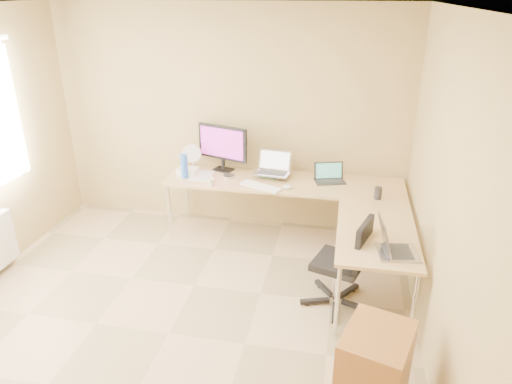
% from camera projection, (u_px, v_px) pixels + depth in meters
% --- Properties ---
extents(floor, '(4.50, 4.50, 0.00)m').
position_uv_depth(floor, '(168.00, 333.00, 4.03)').
color(floor, tan).
rests_on(floor, ground).
extents(ceiling, '(4.50, 4.50, 0.00)m').
position_uv_depth(ceiling, '(138.00, 8.00, 2.99)').
color(ceiling, white).
rests_on(ceiling, ground).
extents(wall_back, '(4.50, 0.00, 4.50)m').
position_uv_depth(wall_back, '(229.00, 119.00, 5.53)').
color(wall_back, tan).
rests_on(wall_back, ground).
extents(wall_right, '(0.00, 4.50, 4.50)m').
position_uv_depth(wall_right, '(452.00, 219.00, 3.14)').
color(wall_right, tan).
rests_on(wall_right, ground).
extents(desk_main, '(2.65, 0.70, 0.73)m').
position_uv_depth(desk_main, '(283.00, 210.00, 5.42)').
color(desk_main, tan).
rests_on(desk_main, ground).
extents(desk_return, '(0.70, 1.30, 0.73)m').
position_uv_depth(desk_return, '(373.00, 265.00, 4.35)').
color(desk_return, tan).
rests_on(desk_return, ground).
extents(monitor, '(0.67, 0.40, 0.55)m').
position_uv_depth(monitor, '(223.00, 148.00, 5.48)').
color(monitor, black).
rests_on(monitor, desk_main).
extents(book_stack, '(0.27, 0.33, 0.05)m').
position_uv_depth(book_stack, '(272.00, 172.00, 5.47)').
color(book_stack, '#127359').
rests_on(book_stack, desk_main).
extents(laptop_center, '(0.42, 0.34, 0.25)m').
position_uv_depth(laptop_center, '(273.00, 163.00, 5.30)').
color(laptop_center, '#BAB7CB').
rests_on(laptop_center, desk_main).
extents(laptop_black, '(0.38, 0.33, 0.21)m').
position_uv_depth(laptop_black, '(330.00, 173.00, 5.21)').
color(laptop_black, '#242423').
rests_on(laptop_black, desk_main).
extents(keyboard, '(0.48, 0.32, 0.02)m').
position_uv_depth(keyboard, '(261.00, 186.00, 5.10)').
color(keyboard, white).
rests_on(keyboard, desk_main).
extents(mouse, '(0.12, 0.09, 0.04)m').
position_uv_depth(mouse, '(288.00, 187.00, 5.06)').
color(mouse, white).
rests_on(mouse, desk_main).
extents(mug, '(0.12, 0.12, 0.09)m').
position_uv_depth(mug, '(210.00, 182.00, 5.12)').
color(mug, white).
rests_on(mug, desk_main).
extents(cd_stack, '(0.14, 0.14, 0.03)m').
position_uv_depth(cd_stack, '(229.00, 176.00, 5.36)').
color(cd_stack, silver).
rests_on(cd_stack, desk_main).
extents(water_bottle, '(0.10, 0.10, 0.28)m').
position_uv_depth(water_bottle, '(184.00, 166.00, 5.31)').
color(water_bottle, blue).
rests_on(water_bottle, desk_main).
extents(papers, '(0.25, 0.35, 0.01)m').
position_uv_depth(papers, '(202.00, 176.00, 5.42)').
color(papers, silver).
rests_on(papers, desk_main).
extents(white_box, '(0.23, 0.18, 0.08)m').
position_uv_depth(white_box, '(188.00, 171.00, 5.44)').
color(white_box, white).
rests_on(white_box, desk_main).
extents(desk_fan, '(0.26, 0.26, 0.28)m').
position_uv_depth(desk_fan, '(193.00, 157.00, 5.60)').
color(desk_fan, white).
rests_on(desk_fan, desk_main).
extents(black_cup, '(0.08, 0.08, 0.13)m').
position_uv_depth(black_cup, '(378.00, 193.00, 4.80)').
color(black_cup, '#282626').
rests_on(black_cup, desk_main).
extents(laptop_return, '(0.41, 0.34, 0.25)m').
position_uv_depth(laptop_return, '(399.00, 240.00, 3.78)').
color(laptop_return, '#9C9CAB').
rests_on(laptop_return, desk_return).
extents(office_chair, '(0.69, 0.69, 0.91)m').
position_uv_depth(office_chair, '(339.00, 257.00, 4.22)').
color(office_chair, black).
rests_on(office_chair, ground).
extents(cabinet, '(0.53, 0.60, 0.69)m').
position_uv_depth(cabinet, '(373.00, 375.00, 3.12)').
color(cabinet, brown).
rests_on(cabinet, ground).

